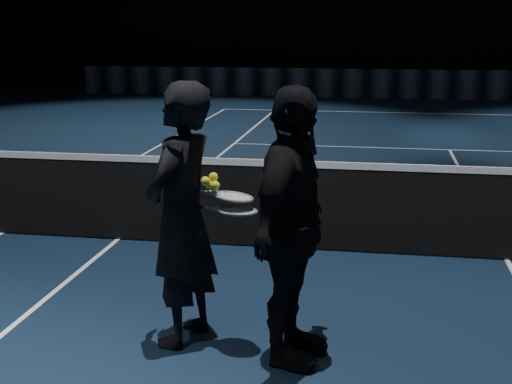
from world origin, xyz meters
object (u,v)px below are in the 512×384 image
tennis_balls (213,183)px  racket_upper (233,197)px  player_b (291,228)px  racket_lower (238,211)px  player_a (181,215)px

tennis_balls → racket_upper: bearing=0.4°
player_b → racket_upper: 0.48m
racket_lower → player_a: bearing=-180.0°
player_a → tennis_balls: player_a is taller
player_b → racket_lower: 0.41m
player_a → racket_upper: size_ratio=2.86×
racket_lower → player_b: bearing=0.0°
racket_upper → tennis_balls: (-0.15, -0.00, 0.10)m
racket_upper → racket_lower: bearing=-42.7°
racket_upper → player_b: bearing=-9.1°
player_a → tennis_balls: bearing=91.9°
player_a → racket_lower: bearing=90.8°
player_b → racket_upper: size_ratio=2.86×
player_a → player_b: bearing=90.8°
player_a → tennis_balls: (0.25, -0.05, 0.27)m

